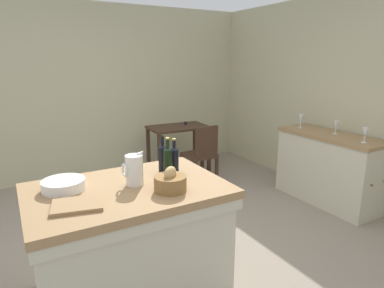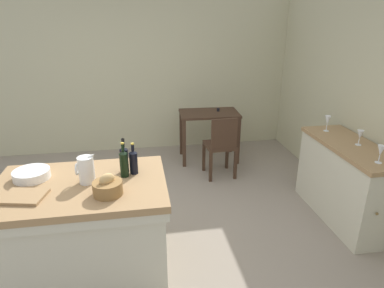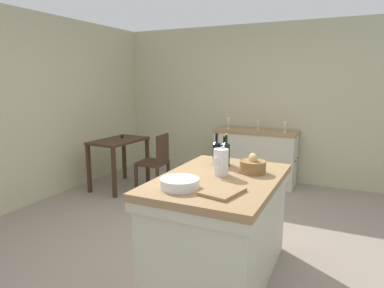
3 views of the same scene
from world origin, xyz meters
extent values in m
plane|color=gray|center=(0.00, 0.00, 0.00)|extent=(6.76, 6.76, 0.00)
cube|color=#B7B28E|center=(0.00, 2.60, 1.30)|extent=(5.32, 0.12, 2.60)
cube|color=#B7B28E|center=(2.60, 0.00, 1.30)|extent=(0.12, 5.20, 2.60)
cube|color=#99754C|center=(-0.50, -0.40, 0.85)|extent=(1.42, 0.95, 0.06)
cube|color=beige|center=(-0.50, -0.40, 0.78)|extent=(1.40, 0.93, 0.08)
cube|color=beige|center=(-0.50, -0.40, 0.41)|extent=(1.34, 0.87, 0.82)
cube|color=#99754C|center=(2.26, 0.01, 0.87)|extent=(0.52, 1.32, 0.04)
cube|color=beige|center=(2.26, 0.01, 0.42)|extent=(0.49, 1.29, 0.85)
sphere|color=brown|center=(2.14, -0.65, 0.47)|extent=(0.03, 0.03, 0.03)
cube|color=#3D281C|center=(1.10, 1.89, 0.76)|extent=(0.92, 0.60, 0.04)
cube|color=#3D281C|center=(0.68, 1.66, 0.37)|extent=(0.05, 0.05, 0.74)
cube|color=#3D281C|center=(1.51, 1.62, 0.37)|extent=(0.05, 0.05, 0.74)
cube|color=#3D281C|center=(0.70, 2.15, 0.37)|extent=(0.05, 0.05, 0.74)
cube|color=#3D281C|center=(1.53, 2.11, 0.37)|extent=(0.05, 0.05, 0.74)
cylinder|color=black|center=(1.25, 1.93, 0.80)|extent=(0.04, 0.04, 0.05)
cube|color=#3D281C|center=(1.13, 1.30, 0.46)|extent=(0.42, 0.42, 0.04)
cube|color=#3D281C|center=(1.14, 1.12, 0.69)|extent=(0.36, 0.06, 0.42)
cube|color=#3D281C|center=(1.30, 1.49, 0.22)|extent=(0.04, 0.04, 0.44)
cube|color=#3D281C|center=(0.94, 1.47, 0.22)|extent=(0.04, 0.04, 0.44)
cube|color=#3D281C|center=(1.32, 1.13, 0.22)|extent=(0.04, 0.04, 0.44)
cube|color=#3D281C|center=(0.96, 1.11, 0.22)|extent=(0.04, 0.04, 0.44)
cylinder|color=white|center=(-0.43, -0.39, 1.00)|extent=(0.13, 0.13, 0.23)
cone|color=white|center=(-0.37, -0.39, 1.12)|extent=(0.07, 0.04, 0.06)
torus|color=white|center=(-0.51, -0.39, 1.01)|extent=(0.02, 0.10, 0.10)
cylinder|color=white|center=(-0.91, -0.23, 0.92)|extent=(0.30, 0.30, 0.08)
cylinder|color=olive|center=(-0.25, -0.62, 0.94)|extent=(0.23, 0.23, 0.11)
ellipsoid|color=tan|center=(-0.25, -0.62, 1.01)|extent=(0.14, 0.13, 0.10)
cube|color=#99754C|center=(-0.88, -0.57, 0.89)|extent=(0.35, 0.30, 0.02)
cylinder|color=black|center=(-0.05, -0.28, 0.98)|extent=(0.07, 0.07, 0.19)
cone|color=black|center=(-0.05, -0.28, 1.09)|extent=(0.07, 0.07, 0.02)
cylinder|color=black|center=(-0.05, -0.28, 1.13)|extent=(0.03, 0.03, 0.07)
cylinder|color=#B29933|center=(-0.05, -0.28, 1.16)|extent=(0.03, 0.03, 0.01)
cylinder|color=black|center=(-0.13, -0.23, 0.99)|extent=(0.07, 0.07, 0.21)
cone|color=black|center=(-0.13, -0.23, 1.10)|extent=(0.07, 0.07, 0.02)
cylinder|color=black|center=(-0.13, -0.23, 1.15)|extent=(0.03, 0.03, 0.07)
cylinder|color=black|center=(-0.13, -0.23, 1.19)|extent=(0.03, 0.03, 0.01)
cylinder|color=black|center=(-0.13, -0.32, 0.99)|extent=(0.07, 0.07, 0.21)
cone|color=black|center=(-0.13, -0.32, 1.11)|extent=(0.07, 0.07, 0.02)
cylinder|color=black|center=(-0.13, -0.32, 1.16)|extent=(0.03, 0.03, 0.07)
cylinder|color=#B29933|center=(-0.13, -0.32, 1.19)|extent=(0.03, 0.03, 0.01)
cylinder|color=white|center=(2.21, -0.45, 0.89)|extent=(0.06, 0.06, 0.00)
cylinder|color=white|center=(2.21, -0.45, 0.93)|extent=(0.01, 0.01, 0.07)
cone|color=white|center=(2.21, -0.45, 1.01)|extent=(0.07, 0.07, 0.10)
cylinder|color=white|center=(2.31, -0.01, 0.89)|extent=(0.06, 0.06, 0.00)
cylinder|color=white|center=(2.31, -0.01, 0.93)|extent=(0.01, 0.01, 0.07)
cone|color=white|center=(2.31, -0.01, 1.01)|extent=(0.07, 0.07, 0.09)
cylinder|color=white|center=(2.21, 0.47, 0.89)|extent=(0.06, 0.06, 0.00)
cylinder|color=white|center=(2.21, 0.47, 0.93)|extent=(0.01, 0.01, 0.08)
cone|color=white|center=(2.21, 0.47, 1.02)|extent=(0.07, 0.07, 0.11)
camera|label=1|loc=(-1.21, -2.61, 1.79)|focal=31.06mm
camera|label=2|loc=(0.01, -2.99, 2.20)|focal=31.41mm
camera|label=3|loc=(-3.09, -1.37, 1.69)|focal=31.53mm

